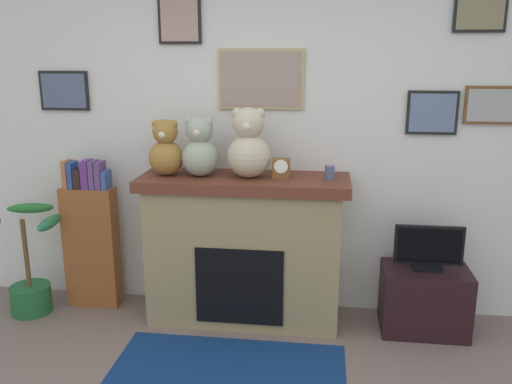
{
  "coord_description": "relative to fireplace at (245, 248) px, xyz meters",
  "views": [
    {
      "loc": [
        0.43,
        -2.03,
        1.97
      ],
      "look_at": [
        -0.05,
        1.68,
        1.0
      ],
      "focal_mm": 37.11,
      "sensor_mm": 36.0,
      "label": 1
    }
  ],
  "objects": [
    {
      "name": "fireplace",
      "position": [
        0.0,
        0.0,
        0.0
      ],
      "size": [
        1.53,
        0.58,
        1.12
      ],
      "color": "#8E7D56",
      "rests_on": "ground_plane"
    },
    {
      "name": "tv_stand",
      "position": [
        1.33,
        -0.04,
        -0.32
      ],
      "size": [
        0.61,
        0.4,
        0.48
      ],
      "primitive_type": "cube",
      "color": "black",
      "rests_on": "ground_plane"
    },
    {
      "name": "television",
      "position": [
        1.33,
        -0.04,
        0.07
      ],
      "size": [
        0.48,
        0.14,
        0.33
      ],
      "color": "black",
      "rests_on": "tv_stand"
    },
    {
      "name": "teddy_bear_grey",
      "position": [
        0.04,
        -0.02,
        0.78
      ],
      "size": [
        0.31,
        0.31,
        0.5
      ],
      "color": "#BEAF95",
      "rests_on": "fireplace"
    },
    {
      "name": "bookshelf",
      "position": [
        -1.24,
        0.06,
        -0.01
      ],
      "size": [
        0.42,
        0.16,
        1.19
      ],
      "color": "brown",
      "rests_on": "ground_plane"
    },
    {
      "name": "candle_jar",
      "position": [
        0.62,
        -0.02,
        0.6
      ],
      "size": [
        0.07,
        0.07,
        0.1
      ],
      "primitive_type": "cylinder",
      "color": "#4C517A",
      "rests_on": "fireplace"
    },
    {
      "name": "teddy_bear_tan",
      "position": [
        -0.57,
        -0.02,
        0.74
      ],
      "size": [
        0.25,
        0.25,
        0.41
      ],
      "color": "olive",
      "rests_on": "fireplace"
    },
    {
      "name": "back_wall",
      "position": [
        0.14,
        0.32,
        0.74
      ],
      "size": [
        5.2,
        0.15,
        2.6
      ],
      "color": "silver",
      "rests_on": "ground_plane"
    },
    {
      "name": "mantel_clock",
      "position": [
        0.27,
        -0.02,
        0.62
      ],
      "size": [
        0.12,
        0.09,
        0.14
      ],
      "color": "brown",
      "rests_on": "fireplace"
    },
    {
      "name": "teddy_bear_brown",
      "position": [
        -0.32,
        -0.02,
        0.75
      ],
      "size": [
        0.27,
        0.27,
        0.44
      ],
      "color": "#98A08E",
      "rests_on": "fireplace"
    },
    {
      "name": "potted_plant",
      "position": [
        -1.68,
        -0.13,
        -0.25
      ],
      "size": [
        0.58,
        0.62,
        0.86
      ],
      "color": "#1E592D",
      "rests_on": "ground_plane"
    }
  ]
}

